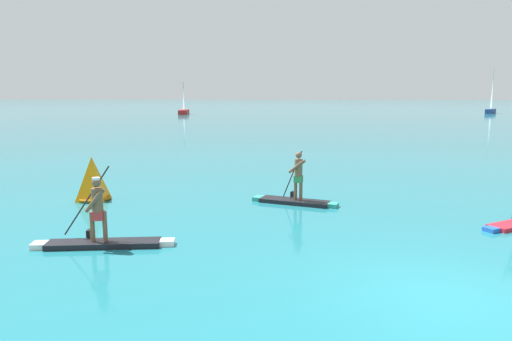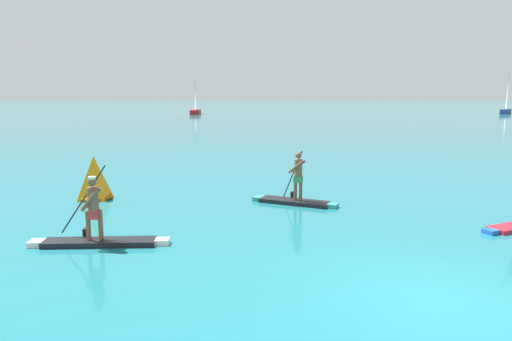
{
  "view_description": "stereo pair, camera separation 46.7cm",
  "coord_description": "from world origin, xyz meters",
  "px_view_note": "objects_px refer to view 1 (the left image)",
  "views": [
    {
      "loc": [
        -2.86,
        -8.31,
        3.67
      ],
      "look_at": [
        -3.93,
        7.4,
        1.07
      ],
      "focal_mm": 33.54,
      "sensor_mm": 36.0,
      "label": 1
    },
    {
      "loc": [
        -2.39,
        -8.27,
        3.67
      ],
      "look_at": [
        -3.93,
        7.4,
        1.07
      ],
      "focal_mm": 33.54,
      "sensor_mm": 36.0,
      "label": 2
    }
  ],
  "objects_px": {
    "paddleboarder_mid_center": "(295,193)",
    "sailboat_left_horizon": "(184,110)",
    "paddleboarder_near_left": "(101,233)",
    "sailboat_right_horizon": "(491,108)",
    "race_marker_buoy": "(93,181)"
  },
  "relations": [
    {
      "from": "paddleboarder_mid_center",
      "to": "sailboat_right_horizon",
      "type": "bearing_deg",
      "value": -97.15
    },
    {
      "from": "race_marker_buoy",
      "to": "paddleboarder_mid_center",
      "type": "bearing_deg",
      "value": -0.64
    },
    {
      "from": "race_marker_buoy",
      "to": "sailboat_right_horizon",
      "type": "relative_size",
      "value": 0.2
    },
    {
      "from": "sailboat_right_horizon",
      "to": "paddleboarder_near_left",
      "type": "bearing_deg",
      "value": 2.37
    },
    {
      "from": "paddleboarder_near_left",
      "to": "sailboat_right_horizon",
      "type": "distance_m",
      "value": 83.89
    },
    {
      "from": "paddleboarder_mid_center",
      "to": "sailboat_right_horizon",
      "type": "distance_m",
      "value": 77.48
    },
    {
      "from": "paddleboarder_near_left",
      "to": "paddleboarder_mid_center",
      "type": "bearing_deg",
      "value": -142.46
    },
    {
      "from": "race_marker_buoy",
      "to": "sailboat_right_horizon",
      "type": "height_order",
      "value": "sailboat_right_horizon"
    },
    {
      "from": "paddleboarder_near_left",
      "to": "paddleboarder_mid_center",
      "type": "relative_size",
      "value": 1.17
    },
    {
      "from": "paddleboarder_mid_center",
      "to": "sailboat_left_horizon",
      "type": "height_order",
      "value": "sailboat_left_horizon"
    },
    {
      "from": "paddleboarder_near_left",
      "to": "sailboat_right_horizon",
      "type": "xyz_separation_m",
      "value": [
        39.04,
        74.24,
        0.67
      ]
    },
    {
      "from": "sailboat_left_horizon",
      "to": "sailboat_right_horizon",
      "type": "xyz_separation_m",
      "value": [
        51.94,
        6.37,
        0.35
      ]
    },
    {
      "from": "race_marker_buoy",
      "to": "sailboat_left_horizon",
      "type": "height_order",
      "value": "sailboat_left_horizon"
    },
    {
      "from": "paddleboarder_mid_center",
      "to": "race_marker_buoy",
      "type": "relative_size",
      "value": 1.93
    },
    {
      "from": "paddleboarder_mid_center",
      "to": "race_marker_buoy",
      "type": "height_order",
      "value": "paddleboarder_mid_center"
    }
  ]
}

